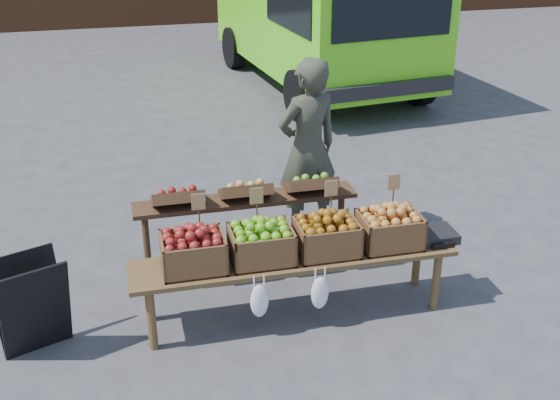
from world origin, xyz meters
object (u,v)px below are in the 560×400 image
object	(u,v)px
crate_russet_pears	(261,245)
crate_red_apples	(327,237)
vendor	(308,149)
display_bench	(294,285)
delivery_van	(320,17)
back_table	(246,226)
weighing_scale	(435,235)
chalkboard_sign	(32,305)
crate_green_apples	(389,230)
crate_golden_apples	(193,253)

from	to	relation	value
crate_russet_pears	crate_red_apples	xyz separation A→B (m)	(0.55, 0.00, 0.00)
vendor	display_bench	world-z (taller)	vendor
delivery_van	back_table	world-z (taller)	delivery_van
delivery_van	crate_red_apples	world-z (taller)	delivery_van
crate_russet_pears	back_table	bearing A→B (deg)	88.93
weighing_scale	chalkboard_sign	bearing A→B (deg)	179.59
delivery_van	display_bench	world-z (taller)	delivery_van
crate_green_apples	delivery_van	bearing A→B (deg)	78.46
crate_green_apples	weighing_scale	bearing A→B (deg)	0.00
delivery_van	weighing_scale	distance (m)	6.82
chalkboard_sign	display_bench	size ratio (longest dim) A/B	0.30
crate_red_apples	crate_green_apples	bearing A→B (deg)	0.00
crate_golden_apples	crate_russet_pears	xyz separation A→B (m)	(0.55, 0.00, 0.00)
vendor	weighing_scale	bearing A→B (deg)	101.13
crate_golden_apples	display_bench	bearing A→B (deg)	0.00
back_table	weighing_scale	bearing A→B (deg)	-25.47
crate_russet_pears	vendor	bearing A→B (deg)	61.40
delivery_van	display_bench	bearing A→B (deg)	-115.46
crate_russet_pears	weighing_scale	bearing A→B (deg)	0.00
chalkboard_sign	back_table	distance (m)	1.96
crate_red_apples	weighing_scale	world-z (taller)	crate_red_apples
display_bench	weighing_scale	size ratio (longest dim) A/B	7.94
display_bench	crate_red_apples	distance (m)	0.51
crate_golden_apples	weighing_scale	distance (m)	2.08
back_table	weighing_scale	world-z (taller)	back_table
crate_red_apples	display_bench	bearing A→B (deg)	180.00
chalkboard_sign	crate_russet_pears	xyz separation A→B (m)	(1.81, -0.02, 0.31)
crate_green_apples	weighing_scale	world-z (taller)	crate_green_apples
delivery_van	chalkboard_sign	bearing A→B (deg)	-129.96
weighing_scale	crate_golden_apples	bearing A→B (deg)	180.00
crate_golden_apples	crate_green_apples	world-z (taller)	same
crate_red_apples	weighing_scale	bearing A→B (deg)	0.00
delivery_van	crate_green_apples	bearing A→B (deg)	-108.91
crate_red_apples	crate_green_apples	xyz separation A→B (m)	(0.55, 0.00, 0.00)
chalkboard_sign	crate_green_apples	world-z (taller)	crate_green_apples
delivery_van	crate_russet_pears	bearing A→B (deg)	-117.55
crate_green_apples	crate_red_apples	bearing A→B (deg)	180.00
crate_russet_pears	crate_green_apples	bearing A→B (deg)	0.00
chalkboard_sign	crate_golden_apples	size ratio (longest dim) A/B	1.61
delivery_van	back_table	xyz separation A→B (m)	(-2.46, -6.01, -0.65)
display_bench	crate_green_apples	world-z (taller)	crate_green_apples
back_table	display_bench	size ratio (longest dim) A/B	0.78
display_bench	crate_red_apples	bearing A→B (deg)	0.00
chalkboard_sign	back_table	bearing A→B (deg)	-0.26
crate_golden_apples	weighing_scale	xyz separation A→B (m)	(2.08, 0.00, -0.10)
crate_red_apples	crate_green_apples	distance (m)	0.55
weighing_scale	back_table	bearing A→B (deg)	154.53
delivery_van	back_table	size ratio (longest dim) A/B	2.49
delivery_van	crate_golden_apples	xyz separation A→B (m)	(-3.02, -6.73, -0.46)
vendor	chalkboard_sign	distance (m)	3.01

